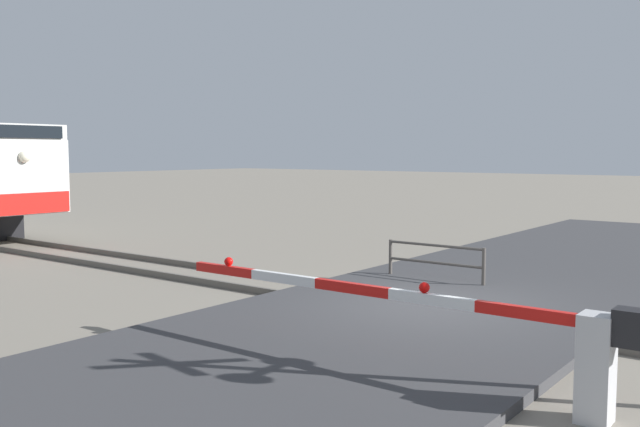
% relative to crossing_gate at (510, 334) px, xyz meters
% --- Properties ---
extents(ground_plane, '(160.00, 160.00, 0.00)m').
position_rel_crossing_gate_xyz_m(ground_plane, '(3.63, 2.93, -0.84)').
color(ground_plane, gray).
extents(rail_track_left, '(0.08, 80.00, 0.15)m').
position_rel_crossing_gate_xyz_m(rail_track_left, '(2.91, 2.93, -0.77)').
color(rail_track_left, '#59544C').
rests_on(rail_track_left, ground_plane).
extents(rail_track_right, '(0.08, 80.00, 0.15)m').
position_rel_crossing_gate_xyz_m(rail_track_right, '(4.35, 2.93, -0.77)').
color(rail_track_right, '#59544C').
rests_on(rail_track_right, ground_plane).
extents(road_surface, '(36.00, 6.29, 0.15)m').
position_rel_crossing_gate_xyz_m(road_surface, '(3.63, 2.93, -0.76)').
color(road_surface, '#38383A').
rests_on(road_surface, ground_plane).
extents(crossing_gate, '(0.36, 6.80, 1.33)m').
position_rel_crossing_gate_xyz_m(crossing_gate, '(0.00, 0.00, 0.00)').
color(crossing_gate, silver).
rests_on(crossing_gate, ground_plane).
extents(guard_railing, '(0.08, 2.37, 0.95)m').
position_rel_crossing_gate_xyz_m(guard_railing, '(5.94, 4.11, -0.23)').
color(guard_railing, '#4C4742').
rests_on(guard_railing, ground_plane).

